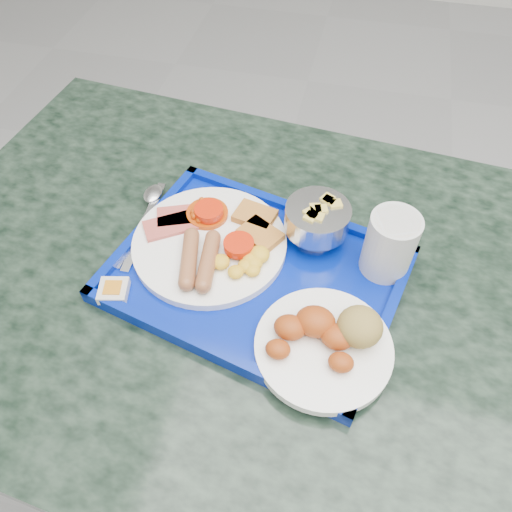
{
  "coord_description": "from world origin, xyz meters",
  "views": [
    {
      "loc": [
        -0.42,
        -0.15,
        1.33
      ],
      "look_at": [
        -0.52,
        0.29,
        0.77
      ],
      "focal_mm": 35.0,
      "sensor_mm": 36.0,
      "label": 1
    }
  ],
  "objects": [
    {
      "name": "table",
      "position": [
        -0.5,
        0.29,
        0.54
      ],
      "size": [
        1.23,
        0.89,
        0.72
      ],
      "rotation": [
        0.0,
        0.0,
        -0.11
      ],
      "color": "slate",
      "rests_on": "floor"
    },
    {
      "name": "tray",
      "position": [
        -0.52,
        0.29,
        0.73
      ],
      "size": [
        0.47,
        0.39,
        0.02
      ],
      "rotation": [
        0.0,
        0.0,
        -0.24
      ],
      "color": "#031C97",
      "rests_on": "table"
    },
    {
      "name": "knife",
      "position": [
        -0.72,
        0.34,
        0.74
      ],
      "size": [
        0.02,
        0.19,
        0.0
      ],
      "primitive_type": "cube",
      "rotation": [
        0.0,
        0.0,
        0.05
      ],
      "color": "#BCBCBE",
      "rests_on": "tray"
    },
    {
      "name": "juice_cup",
      "position": [
        -0.34,
        0.35,
        0.79
      ],
      "size": [
        0.07,
        0.07,
        0.1
      ],
      "color": "silver",
      "rests_on": "tray"
    },
    {
      "name": "bread_plate",
      "position": [
        -0.4,
        0.19,
        0.75
      ],
      "size": [
        0.18,
        0.18,
        0.06
      ],
      "rotation": [
        0.0,
        0.0,
        0.06
      ],
      "color": "white",
      "rests_on": "tray"
    },
    {
      "name": "main_plate",
      "position": [
        -0.6,
        0.32,
        0.75
      ],
      "size": [
        0.24,
        0.24,
        0.04
      ],
      "rotation": [
        0.0,
        0.0,
        0.08
      ],
      "color": "white",
      "rests_on": "tray"
    },
    {
      "name": "spoon",
      "position": [
        -0.73,
        0.38,
        0.74
      ],
      "size": [
        0.03,
        0.19,
        0.01
      ],
      "rotation": [
        0.0,
        0.0,
        -0.06
      ],
      "color": "#BCBCBE",
      "rests_on": "tray"
    },
    {
      "name": "jam_packet",
      "position": [
        -0.71,
        0.21,
        0.74
      ],
      "size": [
        0.05,
        0.05,
        0.02
      ],
      "rotation": [
        0.0,
        0.0,
        0.22
      ],
      "color": "silver",
      "rests_on": "tray"
    },
    {
      "name": "fruit_bowl",
      "position": [
        -0.45,
        0.38,
        0.78
      ],
      "size": [
        0.1,
        0.1,
        0.07
      ],
      "color": "#BCBCBE",
      "rests_on": "tray"
    }
  ]
}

